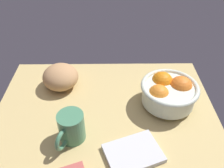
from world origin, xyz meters
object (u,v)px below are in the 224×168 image
Objects in this scene: bread_loaf at (61,77)px; fruit_bowl at (168,91)px; napkin_spare at (133,153)px; mug at (71,128)px.

fruit_bowl is at bearing 165.27° from bread_loaf.
fruit_bowl is 25.28cm from napkin_spare.
napkin_spare is 19.38cm from mug.
mug is at bearing 105.58° from bread_loaf.
bread_loaf is 39.84cm from napkin_spare.
fruit_bowl is 1.26× the size of napkin_spare.
napkin_spare is (-24.83, 30.95, -3.57)cm from bread_loaf.
fruit_bowl is 1.42× the size of bread_loaf.
mug reaches higher than bread_loaf.
bread_loaf is 1.16× the size of mug.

